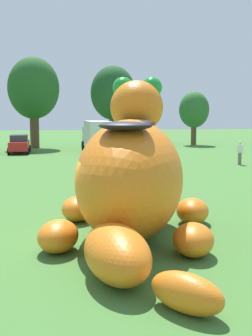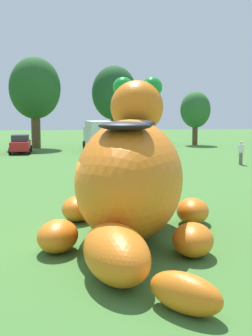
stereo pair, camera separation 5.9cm
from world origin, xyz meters
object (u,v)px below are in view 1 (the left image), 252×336
Objects in this scene: giant_inflatable_creature at (131,177)px; box_truck at (97,135)px; car_red at (19,144)px; spectator_mid_field at (240,153)px.

giant_inflatable_creature reaches higher than box_truck.
giant_inflatable_creature is 2.49× the size of car_red.
spectator_mid_field is (10.60, 17.74, -1.03)m from giant_inflatable_creature.
car_red is (-6.23, 28.93, -1.02)m from giant_inflatable_creature.
giant_inflatable_creature is at bearing -120.87° from spectator_mid_field.
car_red is 0.63× the size of box_truck.
car_red is 2.43× the size of spectator_mid_field.
box_truck is at bearing 88.06° from giant_inflatable_creature.
box_truck is 3.83× the size of spectator_mid_field.
box_truck reaches higher than spectator_mid_field.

